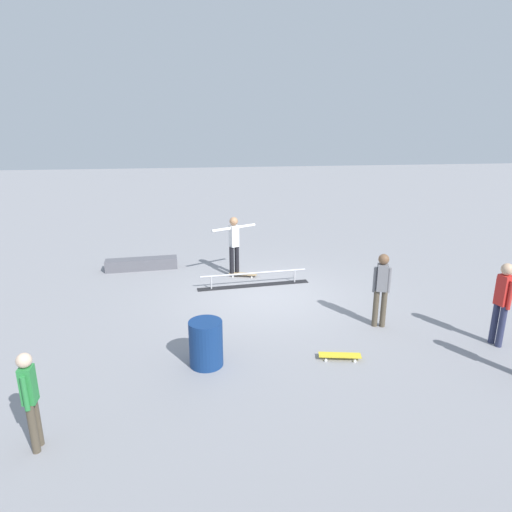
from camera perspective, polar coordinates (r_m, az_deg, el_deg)
ground_plane at (r=11.74m, az=1.60°, el=-5.03°), size 60.00×60.00×0.00m
grind_rail at (r=12.37m, az=-0.29°, el=-3.00°), size 3.07×0.54×0.38m
skate_ledge at (r=14.09m, az=-14.12°, el=-0.97°), size 2.13×0.60×0.33m
skater_main at (r=12.91m, az=-2.77°, el=1.76°), size 1.28×0.69×1.73m
skateboard_main at (r=13.09m, az=-1.65°, el=-2.27°), size 0.82×0.40×0.09m
bystander_green_shirt at (r=7.09m, az=-26.44°, el=-15.45°), size 0.20×0.33×1.48m
bystander_red_shirt at (r=10.21m, az=28.44°, el=-4.84°), size 0.25×0.40×1.73m
bystander_grey_shirt at (r=10.14m, az=15.43°, el=-3.67°), size 0.38×0.25×1.66m
loose_skateboard_yellow at (r=9.01m, az=10.45°, el=-12.14°), size 0.82×0.36×0.09m
trash_bin at (r=8.56m, az=-6.28°, el=-10.82°), size 0.62×0.62×0.88m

